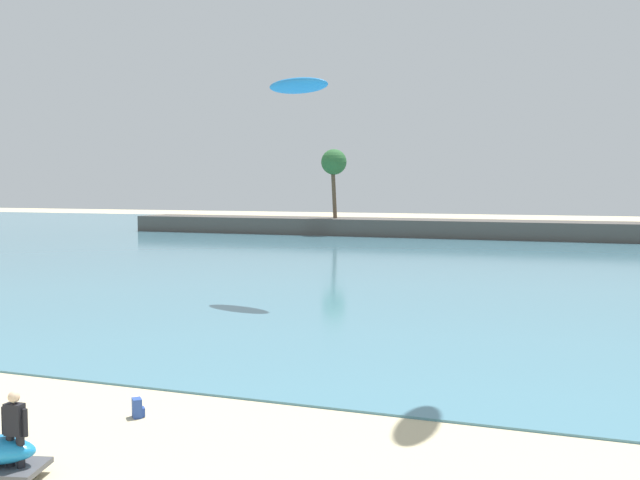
# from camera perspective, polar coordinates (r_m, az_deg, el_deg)

# --- Properties ---
(sea) EXTENTS (220.00, 99.10, 0.06)m
(sea) POSITION_cam_1_polar(r_m,az_deg,el_deg) (66.46, 14.23, -0.47)
(sea) COLOR teal
(sea) RESTS_ON ground
(palm_headland) EXTENTS (84.51, 6.00, 12.85)m
(palm_headland) POSITION_cam_1_polar(r_m,az_deg,el_deg) (75.53, 17.00, 1.65)
(palm_headland) COLOR #514C47
(palm_headland) RESTS_ON ground
(person_rigging_by_gear) EXTENTS (0.55, 0.22, 1.67)m
(person_rigging_by_gear) POSITION_cam_1_polar(r_m,az_deg,el_deg) (14.80, -22.35, -13.55)
(person_rigging_by_gear) COLOR black
(person_rigging_by_gear) RESTS_ON ground
(backpack_by_trailer) EXTENTS (0.37, 0.37, 0.44)m
(backpack_by_trailer) POSITION_cam_1_polar(r_m,az_deg,el_deg) (18.01, -13.81, -12.43)
(backpack_by_trailer) COLOR #2D4C9E
(backpack_by_trailer) RESTS_ON ground
(kite_aloft_high_over_bay) EXTENTS (3.64, 2.30, 0.89)m
(kite_aloft_high_over_bay) POSITION_cam_1_polar(r_m,az_deg,el_deg) (34.64, -1.69, 11.74)
(kite_aloft_high_over_bay) COLOR #237FD1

